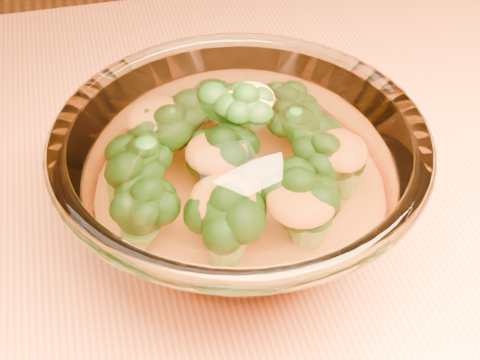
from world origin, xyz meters
The scene contains 4 objects.
table centered at (0.00, 0.00, 0.65)m, with size 1.20×0.80×0.75m.
glass_bowl centered at (0.00, 0.01, 0.81)m, with size 0.24×0.24×0.11m.
cheese_sauce centered at (0.00, 0.01, 0.78)m, with size 0.14×0.14×0.04m, color orange.
broccoli_heap centered at (-0.01, 0.02, 0.82)m, with size 0.17×0.16×0.08m.
Camera 1 is at (-0.08, -0.31, 1.12)m, focal length 50.00 mm.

